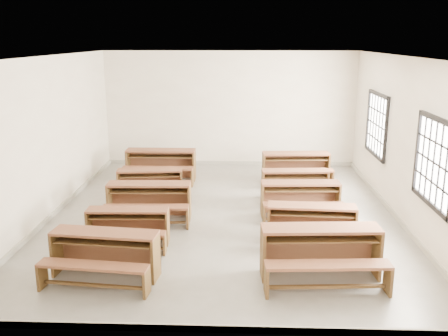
{
  "coord_description": "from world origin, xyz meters",
  "views": [
    {
      "loc": [
        0.38,
        -9.69,
        3.54
      ],
      "look_at": [
        0.0,
        0.0,
        1.0
      ],
      "focal_mm": 40.0,
      "sensor_mm": 36.0,
      "label": 1
    }
  ],
  "objects_px": {
    "desk_set_2": "(149,199)",
    "desk_set_7": "(301,197)",
    "desk_set_0": "(104,252)",
    "desk_set_6": "(312,222)",
    "desk_set_9": "(296,165)",
    "desk_set_4": "(161,163)",
    "desk_set_5": "(321,249)",
    "desk_set_8": "(295,182)",
    "desk_set_3": "(150,182)",
    "desk_set_1": "(128,224)"
  },
  "relations": [
    {
      "from": "desk_set_0",
      "to": "desk_set_4",
      "type": "bearing_deg",
      "value": 96.33
    },
    {
      "from": "desk_set_0",
      "to": "desk_set_6",
      "type": "distance_m",
      "value": 3.59
    },
    {
      "from": "desk_set_3",
      "to": "desk_set_9",
      "type": "xyz_separation_m",
      "value": [
        3.44,
        1.42,
        0.06
      ]
    },
    {
      "from": "desk_set_2",
      "to": "desk_set_4",
      "type": "bearing_deg",
      "value": 92.62
    },
    {
      "from": "desk_set_7",
      "to": "desk_set_9",
      "type": "bearing_deg",
      "value": 83.59
    },
    {
      "from": "desk_set_2",
      "to": "desk_set_5",
      "type": "distance_m",
      "value": 3.89
    },
    {
      "from": "desk_set_0",
      "to": "desk_set_7",
      "type": "height_order",
      "value": "desk_set_0"
    },
    {
      "from": "desk_set_4",
      "to": "desk_set_0",
      "type": "bearing_deg",
      "value": -89.53
    },
    {
      "from": "desk_set_2",
      "to": "desk_set_7",
      "type": "distance_m",
      "value": 3.06
    },
    {
      "from": "desk_set_3",
      "to": "desk_set_6",
      "type": "distance_m",
      "value": 4.15
    },
    {
      "from": "desk_set_4",
      "to": "desk_set_6",
      "type": "distance_m",
      "value": 5.15
    },
    {
      "from": "desk_set_4",
      "to": "desk_set_7",
      "type": "relative_size",
      "value": 1.08
    },
    {
      "from": "desk_set_7",
      "to": "desk_set_0",
      "type": "bearing_deg",
      "value": -141.74
    },
    {
      "from": "desk_set_3",
      "to": "desk_set_4",
      "type": "xyz_separation_m",
      "value": [
        0.01,
        1.46,
        0.08
      ]
    },
    {
      "from": "desk_set_7",
      "to": "desk_set_9",
      "type": "height_order",
      "value": "desk_set_9"
    },
    {
      "from": "desk_set_0",
      "to": "desk_set_8",
      "type": "relative_size",
      "value": 1.11
    },
    {
      "from": "desk_set_0",
      "to": "desk_set_3",
      "type": "xyz_separation_m",
      "value": [
        -0.03,
        3.92,
        -0.04
      ]
    },
    {
      "from": "desk_set_1",
      "to": "desk_set_8",
      "type": "height_order",
      "value": "desk_set_8"
    },
    {
      "from": "desk_set_4",
      "to": "desk_set_7",
      "type": "distance_m",
      "value": 4.15
    },
    {
      "from": "desk_set_7",
      "to": "desk_set_6",
      "type": "bearing_deg",
      "value": -91.01
    },
    {
      "from": "desk_set_5",
      "to": "desk_set_9",
      "type": "xyz_separation_m",
      "value": [
        0.15,
        5.23,
        -0.03
      ]
    },
    {
      "from": "desk_set_0",
      "to": "desk_set_5",
      "type": "xyz_separation_m",
      "value": [
        3.26,
        0.11,
        0.04
      ]
    },
    {
      "from": "desk_set_0",
      "to": "desk_set_6",
      "type": "relative_size",
      "value": 1.06
    },
    {
      "from": "desk_set_2",
      "to": "desk_set_8",
      "type": "relative_size",
      "value": 1.1
    },
    {
      "from": "desk_set_8",
      "to": "desk_set_9",
      "type": "relative_size",
      "value": 0.88
    },
    {
      "from": "desk_set_1",
      "to": "desk_set_9",
      "type": "distance_m",
      "value": 5.27
    },
    {
      "from": "desk_set_6",
      "to": "desk_set_5",
      "type": "bearing_deg",
      "value": -88.02
    },
    {
      "from": "desk_set_4",
      "to": "desk_set_6",
      "type": "xyz_separation_m",
      "value": [
        3.31,
        -3.94,
        -0.05
      ]
    },
    {
      "from": "desk_set_4",
      "to": "desk_set_6",
      "type": "bearing_deg",
      "value": -49.73
    },
    {
      "from": "desk_set_2",
      "to": "desk_set_7",
      "type": "height_order",
      "value": "desk_set_2"
    },
    {
      "from": "desk_set_0",
      "to": "desk_set_3",
      "type": "distance_m",
      "value": 3.92
    },
    {
      "from": "desk_set_1",
      "to": "desk_set_5",
      "type": "bearing_deg",
      "value": -21.8
    },
    {
      "from": "desk_set_0",
      "to": "desk_set_9",
      "type": "distance_m",
      "value": 6.33
    },
    {
      "from": "desk_set_5",
      "to": "desk_set_9",
      "type": "distance_m",
      "value": 5.23
    },
    {
      "from": "desk_set_9",
      "to": "desk_set_5",
      "type": "bearing_deg",
      "value": -95.35
    },
    {
      "from": "desk_set_4",
      "to": "desk_set_5",
      "type": "xyz_separation_m",
      "value": [
        3.28,
        -5.27,
        0.01
      ]
    },
    {
      "from": "desk_set_2",
      "to": "desk_set_3",
      "type": "xyz_separation_m",
      "value": [
        -0.24,
        1.39,
        -0.05
      ]
    },
    {
      "from": "desk_set_4",
      "to": "desk_set_9",
      "type": "xyz_separation_m",
      "value": [
        3.43,
        -0.04,
        -0.02
      ]
    },
    {
      "from": "desk_set_0",
      "to": "desk_set_5",
      "type": "bearing_deg",
      "value": 8.08
    },
    {
      "from": "desk_set_1",
      "to": "desk_set_9",
      "type": "bearing_deg",
      "value": 48.7
    },
    {
      "from": "desk_set_8",
      "to": "desk_set_3",
      "type": "bearing_deg",
      "value": 177.05
    },
    {
      "from": "desk_set_3",
      "to": "desk_set_9",
      "type": "distance_m",
      "value": 3.72
    },
    {
      "from": "desk_set_2",
      "to": "desk_set_9",
      "type": "height_order",
      "value": "desk_set_9"
    },
    {
      "from": "desk_set_1",
      "to": "desk_set_7",
      "type": "xyz_separation_m",
      "value": [
        3.19,
        1.55,
        0.04
      ]
    },
    {
      "from": "desk_set_0",
      "to": "desk_set_9",
      "type": "relative_size",
      "value": 0.98
    },
    {
      "from": "desk_set_0",
      "to": "desk_set_2",
      "type": "bearing_deg",
      "value": 91.39
    },
    {
      "from": "desk_set_6",
      "to": "desk_set_8",
      "type": "relative_size",
      "value": 1.05
    },
    {
      "from": "desk_set_0",
      "to": "desk_set_5",
      "type": "height_order",
      "value": "desk_set_5"
    },
    {
      "from": "desk_set_1",
      "to": "desk_set_8",
      "type": "bearing_deg",
      "value": 38.24
    },
    {
      "from": "desk_set_2",
      "to": "desk_set_9",
      "type": "relative_size",
      "value": 0.98
    }
  ]
}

